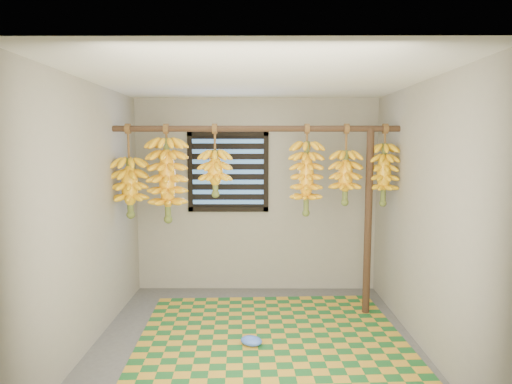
{
  "coord_description": "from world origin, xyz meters",
  "views": [
    {
      "loc": [
        0.02,
        -3.81,
        1.83
      ],
      "look_at": [
        0.0,
        0.55,
        1.35
      ],
      "focal_mm": 30.0,
      "sensor_mm": 36.0,
      "label": 1
    }
  ],
  "objects_px": {
    "plastic_bag": "(251,341)",
    "banana_bunch_f": "(384,174)",
    "woven_mat": "(271,334)",
    "banana_bunch_b": "(167,180)",
    "support_post": "(368,223)",
    "banana_bunch_d": "(306,178)",
    "banana_bunch_e": "(345,177)",
    "banana_bunch_c": "(215,173)",
    "banana_bunch_a": "(130,187)"
  },
  "relations": [
    {
      "from": "woven_mat",
      "to": "plastic_bag",
      "type": "relative_size",
      "value": 12.15
    },
    {
      "from": "woven_mat",
      "to": "banana_bunch_d",
      "type": "relative_size",
      "value": 2.6
    },
    {
      "from": "woven_mat",
      "to": "plastic_bag",
      "type": "xyz_separation_m",
      "value": [
        -0.19,
        -0.24,
        0.05
      ]
    },
    {
      "from": "banana_bunch_a",
      "to": "banana_bunch_b",
      "type": "height_order",
      "value": "same"
    },
    {
      "from": "woven_mat",
      "to": "banana_bunch_a",
      "type": "distance_m",
      "value": 2.1
    },
    {
      "from": "banana_bunch_b",
      "to": "banana_bunch_c",
      "type": "height_order",
      "value": "same"
    },
    {
      "from": "banana_bunch_a",
      "to": "banana_bunch_d",
      "type": "bearing_deg",
      "value": 0.0
    },
    {
      "from": "banana_bunch_e",
      "to": "banana_bunch_f",
      "type": "xyz_separation_m",
      "value": [
        0.4,
        -0.0,
        0.03
      ]
    },
    {
      "from": "plastic_bag",
      "to": "banana_bunch_e",
      "type": "xyz_separation_m",
      "value": [
        0.99,
        0.78,
        1.44
      ]
    },
    {
      "from": "banana_bunch_a",
      "to": "banana_bunch_e",
      "type": "xyz_separation_m",
      "value": [
        2.29,
        0.0,
        0.11
      ]
    },
    {
      "from": "plastic_bag",
      "to": "woven_mat",
      "type": "bearing_deg",
      "value": 52.78
    },
    {
      "from": "plastic_bag",
      "to": "banana_bunch_b",
      "type": "xyz_separation_m",
      "value": [
        -0.9,
        0.78,
        1.41
      ]
    },
    {
      "from": "woven_mat",
      "to": "plastic_bag",
      "type": "distance_m",
      "value": 0.31
    },
    {
      "from": "support_post",
      "to": "woven_mat",
      "type": "distance_m",
      "value": 1.55
    },
    {
      "from": "support_post",
      "to": "woven_mat",
      "type": "height_order",
      "value": "support_post"
    },
    {
      "from": "banana_bunch_b",
      "to": "banana_bunch_e",
      "type": "distance_m",
      "value": 1.89
    },
    {
      "from": "banana_bunch_b",
      "to": "banana_bunch_d",
      "type": "relative_size",
      "value": 1.07
    },
    {
      "from": "banana_bunch_c",
      "to": "banana_bunch_d",
      "type": "bearing_deg",
      "value": 0.0
    },
    {
      "from": "support_post",
      "to": "banana_bunch_e",
      "type": "xyz_separation_m",
      "value": [
        -0.25,
        0.0,
        0.49
      ]
    },
    {
      "from": "banana_bunch_d",
      "to": "banana_bunch_e",
      "type": "distance_m",
      "value": 0.41
    },
    {
      "from": "woven_mat",
      "to": "banana_bunch_c",
      "type": "height_order",
      "value": "banana_bunch_c"
    },
    {
      "from": "banana_bunch_c",
      "to": "banana_bunch_d",
      "type": "height_order",
      "value": "same"
    },
    {
      "from": "woven_mat",
      "to": "banana_bunch_b",
      "type": "bearing_deg",
      "value": 153.64
    },
    {
      "from": "plastic_bag",
      "to": "banana_bunch_a",
      "type": "distance_m",
      "value": 2.02
    },
    {
      "from": "banana_bunch_c",
      "to": "banana_bunch_e",
      "type": "bearing_deg",
      "value": 0.0
    },
    {
      "from": "plastic_bag",
      "to": "banana_bunch_b",
      "type": "height_order",
      "value": "banana_bunch_b"
    },
    {
      "from": "support_post",
      "to": "banana_bunch_e",
      "type": "distance_m",
      "value": 0.55
    },
    {
      "from": "woven_mat",
      "to": "banana_bunch_e",
      "type": "distance_m",
      "value": 1.77
    },
    {
      "from": "woven_mat",
      "to": "banana_bunch_e",
      "type": "xyz_separation_m",
      "value": [
        0.8,
        0.54,
        1.49
      ]
    },
    {
      "from": "banana_bunch_f",
      "to": "banana_bunch_c",
      "type": "bearing_deg",
      "value": 180.0
    },
    {
      "from": "banana_bunch_d",
      "to": "banana_bunch_e",
      "type": "height_order",
      "value": "same"
    },
    {
      "from": "woven_mat",
      "to": "support_post",
      "type": "bearing_deg",
      "value": 27.08
    },
    {
      "from": "banana_bunch_d",
      "to": "support_post",
      "type": "bearing_deg",
      "value": 0.0
    },
    {
      "from": "banana_bunch_c",
      "to": "woven_mat",
      "type": "bearing_deg",
      "value": -42.97
    },
    {
      "from": "banana_bunch_a",
      "to": "banana_bunch_c",
      "type": "height_order",
      "value": "same"
    },
    {
      "from": "plastic_bag",
      "to": "banana_bunch_f",
      "type": "distance_m",
      "value": 2.17
    },
    {
      "from": "woven_mat",
      "to": "banana_bunch_b",
      "type": "relative_size",
      "value": 2.43
    },
    {
      "from": "banana_bunch_c",
      "to": "banana_bunch_f",
      "type": "relative_size",
      "value": 0.88
    },
    {
      "from": "banana_bunch_b",
      "to": "banana_bunch_d",
      "type": "height_order",
      "value": "same"
    },
    {
      "from": "banana_bunch_d",
      "to": "banana_bunch_c",
      "type": "bearing_deg",
      "value": 180.0
    },
    {
      "from": "banana_bunch_b",
      "to": "banana_bunch_e",
      "type": "relative_size",
      "value": 1.22
    },
    {
      "from": "banana_bunch_a",
      "to": "banana_bunch_f",
      "type": "relative_size",
      "value": 1.15
    },
    {
      "from": "banana_bunch_e",
      "to": "banana_bunch_a",
      "type": "bearing_deg",
      "value": -180.0
    },
    {
      "from": "woven_mat",
      "to": "banana_bunch_f",
      "type": "bearing_deg",
      "value": 24.11
    },
    {
      "from": "banana_bunch_c",
      "to": "banana_bunch_d",
      "type": "relative_size",
      "value": 0.79
    },
    {
      "from": "banana_bunch_a",
      "to": "banana_bunch_c",
      "type": "bearing_deg",
      "value": 0.0
    },
    {
      "from": "banana_bunch_f",
      "to": "woven_mat",
      "type": "bearing_deg",
      "value": -155.89
    },
    {
      "from": "woven_mat",
      "to": "banana_bunch_b",
      "type": "height_order",
      "value": "banana_bunch_b"
    },
    {
      "from": "banana_bunch_a",
      "to": "banana_bunch_e",
      "type": "distance_m",
      "value": 2.29
    },
    {
      "from": "support_post",
      "to": "banana_bunch_a",
      "type": "xyz_separation_m",
      "value": [
        -2.54,
        0.0,
        0.38
      ]
    }
  ]
}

